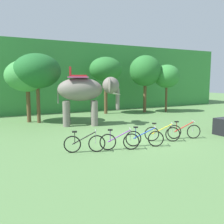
{
  "coord_description": "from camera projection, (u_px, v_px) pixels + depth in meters",
  "views": [
    {
      "loc": [
        -6.78,
        -10.29,
        2.96
      ],
      "look_at": [
        -0.97,
        1.0,
        1.3
      ],
      "focal_mm": 39.53,
      "sensor_mm": 36.0,
      "label": 1
    }
  ],
  "objects": [
    {
      "name": "elephant",
      "position": [
        85.0,
        92.0,
        15.98
      ],
      "size": [
        4.21,
        2.82,
        3.78
      ],
      "color": "slate",
      "rests_on": "ground"
    },
    {
      "name": "bike_yellow",
      "position": [
        162.0,
        133.0,
        11.91
      ],
      "size": [
        1.48,
        0.95,
        0.92
      ],
      "color": "black",
      "rests_on": "ground"
    },
    {
      "name": "tree_far_left",
      "position": [
        106.0,
        70.0,
        21.22
      ],
      "size": [
        2.81,
        2.81,
        4.92
      ],
      "color": "brown",
      "rests_on": "ground"
    },
    {
      "name": "tree_center_left",
      "position": [
        145.0,
        71.0,
        22.25
      ],
      "size": [
        2.86,
        2.86,
        5.15
      ],
      "color": "brown",
      "rests_on": "ground"
    },
    {
      "name": "tree_right",
      "position": [
        167.0,
        76.0,
        22.57
      ],
      "size": [
        2.38,
        2.38,
        4.34
      ],
      "color": "brown",
      "rests_on": "ground"
    },
    {
      "name": "bike_purple",
      "position": [
        120.0,
        141.0,
        10.43
      ],
      "size": [
        1.59,
        0.78,
        0.92
      ],
      "color": "black",
      "rests_on": "ground"
    },
    {
      "name": "tree_left",
      "position": [
        37.0,
        71.0,
        16.63
      ],
      "size": [
        3.18,
        3.18,
        4.73
      ],
      "color": "brown",
      "rests_on": "ground"
    },
    {
      "name": "bike_blue",
      "position": [
        144.0,
        138.0,
        10.98
      ],
      "size": [
        1.52,
        0.89,
        0.92
      ],
      "color": "black",
      "rests_on": "ground"
    },
    {
      "name": "tree_far_right",
      "position": [
        27.0,
        76.0,
        16.95
      ],
      "size": [
        3.01,
        3.01,
        4.34
      ],
      "color": "brown",
      "rests_on": "ground"
    },
    {
      "name": "bike_black",
      "position": [
        85.0,
        143.0,
        10.08
      ],
      "size": [
        1.62,
        0.73,
        0.92
      ],
      "color": "black",
      "rests_on": "ground"
    },
    {
      "name": "foliage_hedge",
      "position": [
        60.0,
        78.0,
        24.81
      ],
      "size": [
        36.0,
        6.0,
        6.37
      ],
      "primitive_type": "cube",
      "color": "#3D8E42",
      "rests_on": "ground"
    },
    {
      "name": "bike_red",
      "position": [
        184.0,
        131.0,
        12.45
      ],
      "size": [
        1.59,
        0.79,
        0.92
      ],
      "color": "black",
      "rests_on": "ground"
    },
    {
      "name": "ground_plane",
      "position": [
        138.0,
        138.0,
        12.54
      ],
      "size": [
        80.0,
        80.0,
        0.0
      ],
      "primitive_type": "plane",
      "color": "#567F47"
    }
  ]
}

